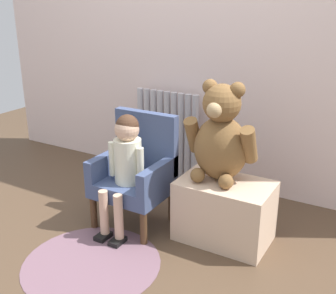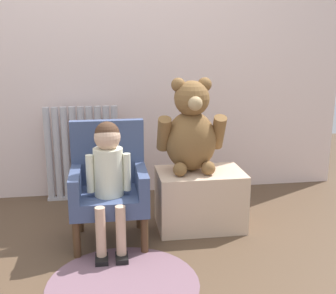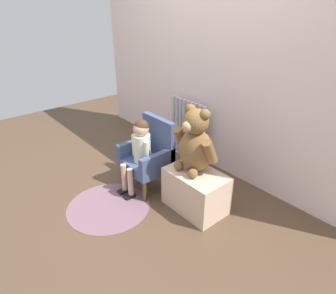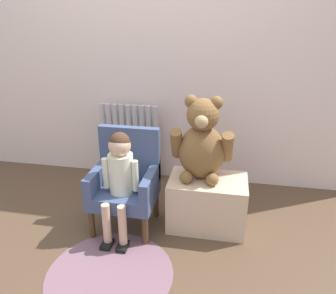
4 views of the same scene
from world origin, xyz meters
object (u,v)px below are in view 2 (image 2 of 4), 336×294
low_bench (200,199)px  large_teddy_bear (191,131)px  child_armchair (109,183)px  floor_rug (123,284)px  radiator (83,154)px  child_figure (108,167)px

low_bench → large_teddy_bear: (-0.06, 0.03, 0.45)m
low_bench → large_teddy_bear: 0.45m
child_armchair → floor_rug: 0.64m
large_teddy_bear → low_bench: bearing=-28.1°
child_armchair → floor_rug: bearing=-84.6°
radiator → child_armchair: size_ratio=1.00×
child_armchair → large_teddy_bear: (0.52, 0.11, 0.29)m
child_armchair → floor_rug: size_ratio=0.93×
child_armchair → large_teddy_bear: size_ratio=1.21×
radiator → large_teddy_bear: (0.71, -0.60, 0.28)m
child_armchair → low_bench: 0.61m
child_armchair → child_figure: child_figure is taller
child_figure → low_bench: (0.58, 0.19, -0.30)m
radiator → child_figure: child_figure is taller
radiator → low_bench: size_ratio=1.30×
child_armchair → child_figure: size_ratio=0.96×
child_figure → floor_rug: 0.65m
floor_rug → low_bench: bearing=49.1°
radiator → low_bench: (0.77, -0.63, -0.17)m
child_figure → large_teddy_bear: (0.52, 0.22, 0.15)m
radiator → floor_rug: (0.24, -1.24, -0.35)m
large_teddy_bear → floor_rug: 1.02m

